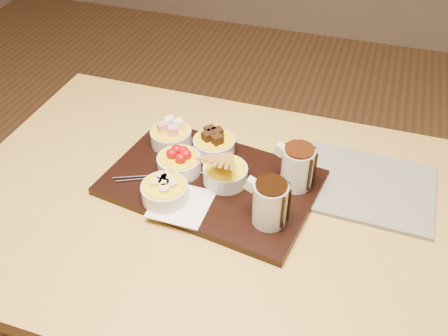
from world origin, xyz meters
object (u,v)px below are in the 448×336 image
(pitcher_dark_chocolate, at_px, (270,204))
(newspaper, at_px, (366,186))
(serving_board, at_px, (211,182))
(dining_table, at_px, (223,234))
(bowl_strawberries, at_px, (179,164))
(pitcher_milk_chocolate, at_px, (297,168))

(pitcher_dark_chocolate, xyz_separation_m, newspaper, (0.18, 0.19, -0.06))
(serving_board, height_order, newspaper, serving_board)
(dining_table, bearing_deg, bowl_strawberries, 155.88)
(serving_board, distance_m, bowl_strawberries, 0.08)
(newspaper, bearing_deg, dining_table, -151.03)
(serving_board, height_order, pitcher_milk_chocolate, pitcher_milk_chocolate)
(dining_table, height_order, serving_board, serving_board)
(serving_board, xyz_separation_m, pitcher_dark_chocolate, (0.15, -0.08, 0.06))
(bowl_strawberries, distance_m, pitcher_dark_chocolate, 0.25)
(dining_table, bearing_deg, pitcher_milk_chocolate, 33.18)
(serving_board, xyz_separation_m, bowl_strawberries, (-0.08, 0.01, 0.03))
(dining_table, xyz_separation_m, pitcher_dark_chocolate, (0.11, -0.04, 0.16))
(serving_board, bearing_deg, pitcher_dark_chocolate, -19.98)
(serving_board, relative_size, pitcher_milk_chocolate, 4.80)
(dining_table, distance_m, bowl_strawberries, 0.19)
(pitcher_milk_chocolate, bearing_deg, dining_table, -138.42)
(dining_table, height_order, bowl_strawberries, bowl_strawberries)
(pitcher_milk_chocolate, bearing_deg, pitcher_dark_chocolate, -94.40)
(serving_board, distance_m, newspaper, 0.35)
(pitcher_dark_chocolate, relative_size, pitcher_milk_chocolate, 1.00)
(bowl_strawberries, height_order, pitcher_dark_chocolate, pitcher_dark_chocolate)
(bowl_strawberries, distance_m, pitcher_milk_chocolate, 0.27)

